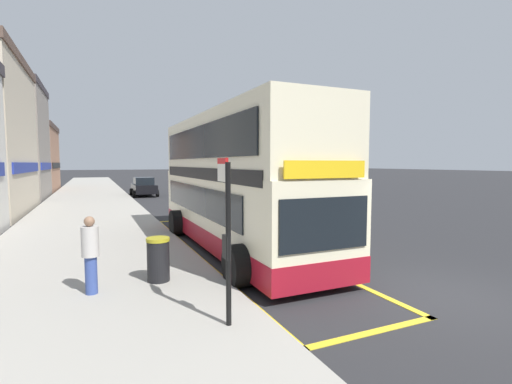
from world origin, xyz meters
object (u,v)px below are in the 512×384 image
(bus_stop_sign, at_px, (227,228))
(parked_car_black_distant, at_px, (144,187))
(pedestrian_waiting_near_sign, at_px, (90,252))
(double_decker_bus, at_px, (235,187))
(parked_car_maroon_far, at_px, (228,185))
(litter_bin, at_px, (158,259))

(bus_stop_sign, distance_m, parked_car_black_distant, 27.07)
(parked_car_black_distant, height_order, pedestrian_waiting_near_sign, pedestrian_waiting_near_sign)
(parked_car_black_distant, bearing_deg, bus_stop_sign, -92.81)
(double_decker_bus, height_order, bus_stop_sign, double_decker_bus)
(double_decker_bus, height_order, parked_car_maroon_far, double_decker_bus)
(parked_car_maroon_far, bearing_deg, litter_bin, -112.23)
(parked_car_maroon_far, height_order, litter_bin, parked_car_maroon_far)
(double_decker_bus, xyz_separation_m, litter_bin, (-3.00, -2.96, -1.42))
(double_decker_bus, relative_size, bus_stop_sign, 3.74)
(parked_car_maroon_far, distance_m, litter_bin, 26.11)
(pedestrian_waiting_near_sign, bearing_deg, litter_bin, 10.82)
(pedestrian_waiting_near_sign, bearing_deg, parked_car_black_distant, 80.49)
(parked_car_maroon_far, bearing_deg, parked_car_black_distant, 179.17)
(litter_bin, bearing_deg, parked_car_black_distant, 83.65)
(parked_car_black_distant, relative_size, pedestrian_waiting_near_sign, 2.59)
(parked_car_maroon_far, bearing_deg, bus_stop_sign, -108.76)
(pedestrian_waiting_near_sign, height_order, litter_bin, pedestrian_waiting_near_sign)
(double_decker_bus, xyz_separation_m, pedestrian_waiting_near_sign, (-4.41, -3.23, -1.05))
(bus_stop_sign, xyz_separation_m, litter_bin, (-0.69, 2.74, -1.12))
(litter_bin, bearing_deg, double_decker_bus, 44.57)
(double_decker_bus, relative_size, parked_car_maroon_far, 2.49)
(parked_car_black_distant, bearing_deg, pedestrian_waiting_near_sign, -98.07)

